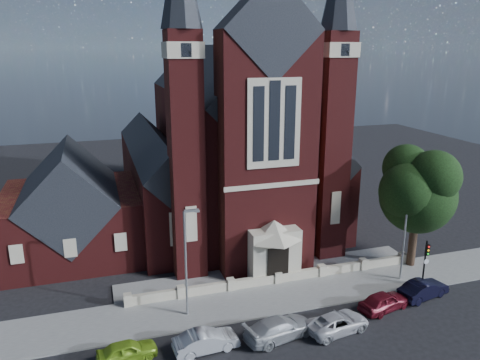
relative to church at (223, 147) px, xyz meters
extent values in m
plane|color=black|center=(0.00, -7.94, -8.19)|extent=(120.00, 120.00, 0.00)
cube|color=slate|center=(0.00, -18.44, -8.19)|extent=(60.00, 5.00, 0.12)
cube|color=slate|center=(0.00, -14.44, -8.19)|extent=(26.00, 3.00, 0.14)
cube|color=#B9AB93|center=(0.00, -16.44, -8.19)|extent=(24.00, 0.40, 0.90)
cube|color=#541716|center=(0.00, 2.06, -1.19)|extent=(10.00, 30.00, 14.00)
cube|color=black|center=(0.00, 2.06, 5.81)|extent=(10.00, 30.20, 10.00)
cube|color=#541716|center=(-7.50, 1.06, -4.19)|extent=(5.00, 26.00, 8.00)
cube|color=#541716|center=(7.50, 1.06, -4.19)|extent=(5.00, 26.00, 8.00)
cube|color=black|center=(-7.50, 1.06, -0.19)|extent=(5.01, 26.20, 5.01)
cube|color=black|center=(7.50, 1.06, -0.19)|extent=(5.01, 26.20, 5.01)
cube|color=#541716|center=(0.00, -13.44, 1.81)|extent=(8.00, 3.00, 20.00)
cube|color=black|center=(0.00, -13.44, 11.81)|extent=(8.00, 3.20, 8.00)
cube|color=#B9AB93|center=(0.00, -14.99, 4.81)|extent=(4.40, 0.15, 7.00)
cube|color=black|center=(0.00, -15.06, 5.01)|extent=(0.90, 0.08, 6.20)
cube|color=#B9AB93|center=(0.00, -15.44, -5.99)|extent=(4.20, 2.00, 4.40)
cube|color=black|center=(0.00, -16.49, -6.59)|extent=(1.80, 0.12, 3.20)
cone|color=#B9AB93|center=(0.00, -15.44, -3.79)|extent=(4.60, 4.60, 1.60)
cube|color=#541716|center=(-6.50, -12.44, 1.81)|extent=(2.60, 2.60, 20.00)
cube|color=#B9AB93|center=(-6.50, -12.44, 10.31)|extent=(2.80, 2.80, 1.20)
cube|color=#541716|center=(6.50, -12.44, 1.81)|extent=(2.60, 2.60, 20.00)
cube|color=#B9AB93|center=(6.50, -12.44, 10.31)|extent=(2.80, 2.80, 1.20)
cube|color=#541716|center=(-16.00, -4.94, -5.19)|extent=(12.00, 12.00, 6.00)
cube|color=black|center=(-16.00, -4.94, -2.19)|extent=(8.49, 12.20, 8.49)
cylinder|color=black|center=(12.50, -16.94, -5.69)|extent=(0.70, 0.70, 5.00)
sphere|color=black|center=(12.50, -16.94, -1.69)|extent=(6.40, 6.40, 6.40)
sphere|color=black|center=(12.90, -18.14, 0.31)|extent=(4.40, 4.40, 4.40)
cylinder|color=gray|center=(-8.00, -18.94, -4.19)|extent=(0.16, 0.16, 8.00)
cube|color=gray|center=(-7.50, -18.94, -0.19)|extent=(1.00, 0.15, 0.18)
cube|color=gray|center=(-7.10, -18.94, -0.27)|extent=(0.35, 0.22, 0.12)
cylinder|color=gray|center=(10.00, -18.94, -4.19)|extent=(0.16, 0.16, 8.00)
cube|color=gray|center=(10.50, -18.94, -0.19)|extent=(1.00, 0.15, 0.18)
cube|color=gray|center=(10.90, -18.94, -0.27)|extent=(0.35, 0.22, 0.12)
cylinder|color=black|center=(11.00, -20.44, -6.19)|extent=(0.14, 0.14, 4.00)
cube|color=black|center=(11.00, -20.59, -4.89)|extent=(0.28, 0.22, 0.90)
sphere|color=red|center=(11.00, -20.72, -4.59)|extent=(0.14, 0.14, 0.14)
sphere|color=#CC8C0C|center=(11.00, -20.72, -4.89)|extent=(0.14, 0.14, 0.14)
sphere|color=#0C9919|center=(11.00, -20.72, -5.19)|extent=(0.14, 0.14, 0.14)
imported|color=#7CAB22|center=(-12.52, -22.70, -7.55)|extent=(3.86, 1.93, 1.26)
imported|color=#A8ABB0|center=(-7.65, -23.29, -7.49)|extent=(4.32, 1.82, 1.39)
imported|color=#9EA2A5|center=(-2.67, -23.43, -7.46)|extent=(5.34, 3.10, 1.45)
imported|color=silver|center=(1.38, -23.90, -7.55)|extent=(4.83, 2.81, 1.27)
imported|color=maroon|center=(5.98, -22.52, -7.48)|extent=(4.43, 2.61, 1.41)
imported|color=black|center=(9.90, -21.92, -7.47)|extent=(4.55, 2.41, 1.42)
camera|label=1|loc=(-13.34, -48.56, 10.50)|focal=35.00mm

